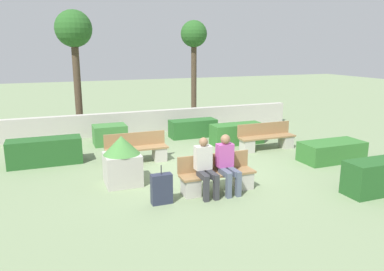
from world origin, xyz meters
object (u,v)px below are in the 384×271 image
object	(u,v)px
bench_right_side	(266,140)
planter_corner_left	(122,160)
bench_left_side	(137,152)
suitcase	(162,189)
person_seated_woman	(227,161)
tree_leftmost	(74,34)
person_seated_man	(205,165)
tree_center_left	(194,39)
bench_front	(217,177)

from	to	relation	value
bench_right_side	planter_corner_left	size ratio (longest dim) A/B	1.61
bench_left_side	planter_corner_left	distance (m)	1.78
suitcase	bench_right_side	bearing A→B (deg)	33.65
person_seated_woman	tree_leftmost	distance (m)	9.16
person_seated_man	person_seated_woman	bearing A→B (deg)	0.41
planter_corner_left	suitcase	bearing A→B (deg)	-70.05
person_seated_woman	tree_leftmost	xyz separation A→B (m)	(-2.55, 8.25, 3.04)
bench_right_side	tree_center_left	xyz separation A→B (m)	(-0.34, 5.65, 3.28)
person_seated_man	suitcase	bearing A→B (deg)	-174.67
bench_front	person_seated_woman	distance (m)	0.48
person_seated_woman	person_seated_man	bearing A→B (deg)	-179.59
bench_left_side	planter_corner_left	world-z (taller)	planter_corner_left
tree_leftmost	person_seated_woman	bearing A→B (deg)	-72.84
person_seated_man	planter_corner_left	world-z (taller)	person_seated_man
bench_right_side	tree_center_left	size ratio (longest dim) A/B	0.44
bench_left_side	bench_front	bearing A→B (deg)	-67.79
person_seated_man	suitcase	world-z (taller)	person_seated_man
bench_left_side	tree_center_left	distance (m)	7.55
tree_leftmost	tree_center_left	xyz separation A→B (m)	(5.09, 0.27, -0.17)
person_seated_woman	suitcase	size ratio (longest dim) A/B	1.56
person_seated_man	suitcase	size ratio (longest dim) A/B	1.53
bench_right_side	person_seated_man	xyz separation A→B (m)	(-3.42, -2.88, 0.39)
suitcase	bench_left_side	bearing A→B (deg)	86.66
bench_left_side	bench_right_side	bearing A→B (deg)	-2.74
planter_corner_left	suitcase	xyz separation A→B (m)	(0.54, -1.50, -0.29)
bench_front	tree_leftmost	xyz separation A→B (m)	(-2.37, 8.12, 3.46)
bench_right_side	person_seated_woman	distance (m)	4.09
planter_corner_left	tree_center_left	xyz separation A→B (m)	(4.68, 7.13, 3.00)
bench_right_side	person_seated_woman	bearing A→B (deg)	-132.27
bench_right_side	person_seated_man	world-z (taller)	person_seated_man
person_seated_man	person_seated_woman	size ratio (longest dim) A/B	0.98
bench_front	tree_center_left	bearing A→B (deg)	72.02
bench_right_side	tree_center_left	world-z (taller)	tree_center_left
bench_front	bench_right_side	distance (m)	4.11
bench_left_side	suitcase	size ratio (longest dim) A/B	2.09
bench_left_side	suitcase	distance (m)	3.11
bench_front	suitcase	bearing A→B (deg)	-170.42
bench_left_side	suitcase	bearing A→B (deg)	-94.43
bench_left_side	tree_leftmost	distance (m)	6.39
planter_corner_left	tree_leftmost	bearing A→B (deg)	93.41
bench_left_side	planter_corner_left	bearing A→B (deg)	-115.40
tree_leftmost	tree_center_left	bearing A→B (deg)	3.08
bench_left_side	person_seated_woman	xyz separation A→B (m)	(1.41, -3.00, 0.42)
person_seated_woman	tree_center_left	world-z (taller)	tree_center_left
tree_leftmost	suitcase	bearing A→B (deg)	-83.50
planter_corner_left	tree_center_left	size ratio (longest dim) A/B	0.27
person_seated_man	planter_corner_left	bearing A→B (deg)	138.74
planter_corner_left	tree_center_left	bearing A→B (deg)	56.73
planter_corner_left	tree_leftmost	distance (m)	7.57
person_seated_woman	suitcase	world-z (taller)	person_seated_woman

